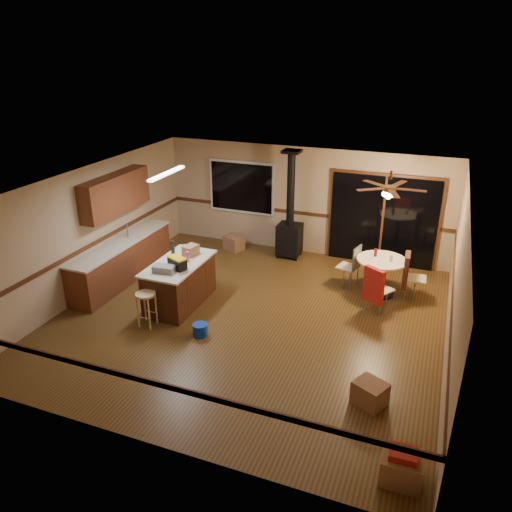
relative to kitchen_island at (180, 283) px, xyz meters
The scene contains 35 objects.
floor 1.57m from the kitchen_island, ahead, with size 7.00×7.00×0.00m, color #503416.
ceiling 2.62m from the kitchen_island, ahead, with size 7.00×7.00×0.00m, color silver.
wall_back 3.90m from the kitchen_island, 66.80° to the left, with size 7.00×7.00×0.00m, color tan.
wall_front 3.90m from the kitchen_island, 66.80° to the right, with size 7.00×7.00×0.00m, color tan.
wall_left 2.17m from the kitchen_island, behind, with size 7.00×7.00×0.00m, color tan.
wall_right 5.07m from the kitchen_island, ahead, with size 7.00×7.00×0.00m, color tan.
chair_rail 1.60m from the kitchen_island, ahead, with size 7.00×7.00×0.08m, color #462311, non-canonical shape.
window 3.61m from the kitchen_island, 91.66° to the left, with size 1.72×0.10×1.32m, color black.
sliding_door 4.88m from the kitchen_island, 45.42° to the left, with size 2.52×0.10×2.10m, color black.
lower_cabinets 1.77m from the kitchen_island, 163.61° to the left, with size 0.60×3.00×0.86m, color brown.
countertop 1.82m from the kitchen_island, 163.61° to the left, with size 0.64×3.04×0.04m, color beige.
upper_cabinets 2.43m from the kitchen_island, 159.02° to the left, with size 0.35×2.00×0.80m, color brown.
kitchen_island is the anchor object (origin of this frame).
wood_stove 3.33m from the kitchen_island, 66.91° to the left, with size 0.55×0.50×2.52m.
ceiling_fan 4.45m from the kitchen_island, 27.16° to the left, with size 0.24×0.24×0.55m.
fluorescent_strip 2.15m from the kitchen_island, 135.00° to the left, with size 0.10×1.20×0.04m, color white.
toolbox_grey 0.70m from the kitchen_island, 93.85° to the right, with size 0.40×0.22×0.13m, color slate.
toolbox_black 0.62m from the kitchen_island, 63.20° to the right, with size 0.37×0.19×0.20m, color black.
toolbox_yellow_lid 0.72m from the kitchen_island, 63.20° to the right, with size 0.38×0.20×0.03m, color gold.
box_on_island 0.69m from the kitchen_island, 82.80° to the left, with size 0.22×0.30×0.20m, color brown.
bottle_dark 0.76m from the kitchen_island, 131.75° to the left, with size 0.08×0.08×0.27m, color black.
bottle_pink 0.58m from the kitchen_island, 34.86° to the left, with size 0.07×0.07×0.21m, color #D84C8C.
bottle_white 0.71m from the kitchen_island, 101.77° to the left, with size 0.06×0.06×0.18m, color white.
bar_stool 0.98m from the kitchen_island, 99.24° to the right, with size 0.37×0.37×0.67m, color tan.
blue_bucket 1.33m from the kitchen_island, 45.38° to the right, with size 0.27×0.27×0.22m, color #0B33A4.
dining_table 4.09m from the kitchen_island, 27.16° to the left, with size 1.00×1.00×0.78m.
glass_red 4.02m from the kitchen_island, 29.42° to the left, with size 0.06×0.06×0.17m, color #590C14.
glass_cream 4.24m from the kitchen_island, 25.44° to the left, with size 0.06×0.06×0.14m, color beige.
chair_left 3.61m from the kitchen_island, 32.59° to the left, with size 0.48×0.48×0.51m.
chair_near 3.78m from the kitchen_island, 15.52° to the left, with size 0.60×0.61×0.70m.
chair_right 4.57m from the kitchen_island, 24.66° to the left, with size 0.48×0.44×0.70m.
box_under_window 2.99m from the kitchen_island, 92.47° to the left, with size 0.45×0.36×0.36m, color brown.
box_corner_a 5.46m from the kitchen_island, 32.45° to the right, with size 0.48×0.41×0.37m, color brown.
box_corner_b 4.37m from the kitchen_island, 22.51° to the right, with size 0.44×0.38×0.35m, color brown.
box_small_red 5.45m from the kitchen_island, 32.45° to the right, with size 0.33×0.27×0.09m, color maroon.
Camera 1 is at (3.09, -7.68, 4.85)m, focal length 35.00 mm.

